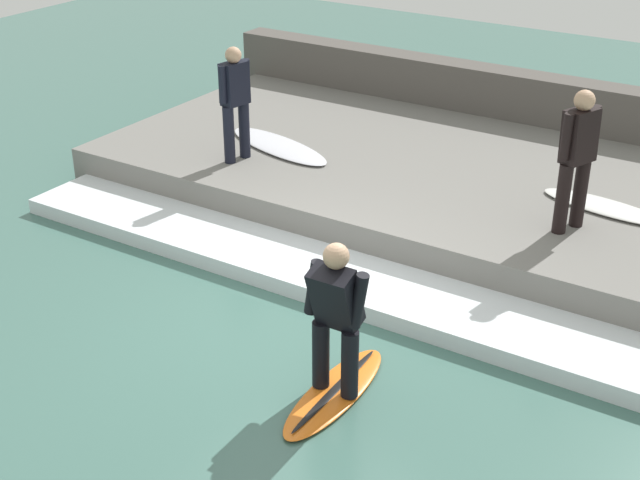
{
  "coord_description": "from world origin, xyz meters",
  "views": [
    {
      "loc": [
        -6.55,
        -4.58,
        5.03
      ],
      "look_at": [
        0.71,
        0.0,
        0.7
      ],
      "focal_mm": 50.0,
      "sensor_mm": 36.0,
      "label": 1
    }
  ],
  "objects_px": {
    "surfboard_waiting_far": "(605,207)",
    "surfer_waiting_near": "(235,98)",
    "surfer_riding": "(336,312)",
    "surfer_waiting_far": "(577,153)",
    "surfboard_riding": "(335,392)",
    "surfboard_waiting_near": "(279,146)"
  },
  "relations": [
    {
      "from": "surfer_waiting_near",
      "to": "surfer_waiting_far",
      "type": "bearing_deg",
      "value": -86.19
    },
    {
      "from": "surfboard_waiting_far",
      "to": "surfer_waiting_near",
      "type": "bearing_deg",
      "value": 102.68
    },
    {
      "from": "surfer_waiting_near",
      "to": "surfboard_waiting_near",
      "type": "distance_m",
      "value": 1.1
    },
    {
      "from": "surfboard_waiting_near",
      "to": "surfer_riding",
      "type": "bearing_deg",
      "value": -139.58
    },
    {
      "from": "surfboard_waiting_far",
      "to": "surfer_waiting_far",
      "type": "bearing_deg",
      "value": 164.12
    },
    {
      "from": "surfer_waiting_near",
      "to": "surfboard_waiting_far",
      "type": "xyz_separation_m",
      "value": [
        1.06,
        -4.73,
        -0.85
      ]
    },
    {
      "from": "surfer_waiting_far",
      "to": "surfboard_waiting_far",
      "type": "xyz_separation_m",
      "value": [
        0.76,
        -0.22,
        -0.9
      ]
    },
    {
      "from": "surfboard_waiting_near",
      "to": "surfboard_waiting_far",
      "type": "bearing_deg",
      "value": -84.91
    },
    {
      "from": "surfboard_riding",
      "to": "surfboard_waiting_far",
      "type": "xyz_separation_m",
      "value": [
        4.3,
        -1.19,
        0.53
      ]
    },
    {
      "from": "surfer_riding",
      "to": "surfer_waiting_far",
      "type": "distance_m",
      "value": 3.7
    },
    {
      "from": "surfboard_waiting_near",
      "to": "surfboard_waiting_far",
      "type": "distance_m",
      "value": 4.53
    },
    {
      "from": "surfboard_waiting_near",
      "to": "surfer_waiting_far",
      "type": "distance_m",
      "value": 4.4
    },
    {
      "from": "surfer_riding",
      "to": "surfboard_waiting_near",
      "type": "relative_size",
      "value": 0.75
    },
    {
      "from": "surfboard_riding",
      "to": "surfer_waiting_near",
      "type": "distance_m",
      "value": 4.98
    },
    {
      "from": "surfboard_riding",
      "to": "surfer_riding",
      "type": "distance_m",
      "value": 0.88
    },
    {
      "from": "surfboard_waiting_near",
      "to": "surfer_waiting_far",
      "type": "bearing_deg",
      "value": -94.83
    },
    {
      "from": "surfboard_riding",
      "to": "surfboard_waiting_far",
      "type": "distance_m",
      "value": 4.49
    },
    {
      "from": "surfer_riding",
      "to": "surfboard_waiting_far",
      "type": "xyz_separation_m",
      "value": [
        4.3,
        -1.19,
        -0.35
      ]
    },
    {
      "from": "surfboard_riding",
      "to": "surfer_riding",
      "type": "height_order",
      "value": "surfer_riding"
    },
    {
      "from": "surfer_riding",
      "to": "surfer_waiting_near",
      "type": "relative_size",
      "value": 0.98
    },
    {
      "from": "surfboard_waiting_near",
      "to": "surfer_waiting_far",
      "type": "xyz_separation_m",
      "value": [
        -0.36,
        -4.29,
        0.9
      ]
    },
    {
      "from": "surfboard_riding",
      "to": "surfer_riding",
      "type": "xyz_separation_m",
      "value": [
        0.0,
        0.0,
        0.88
      ]
    }
  ]
}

